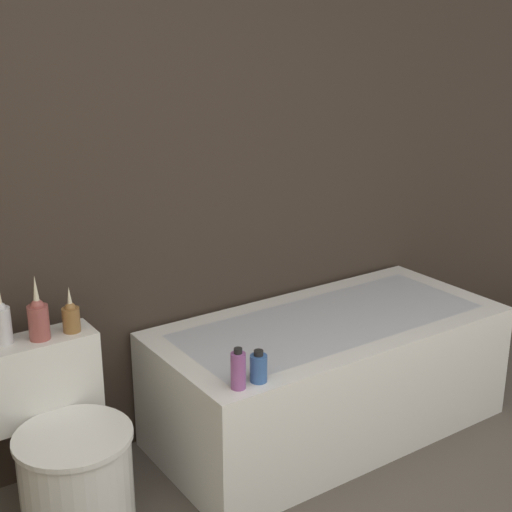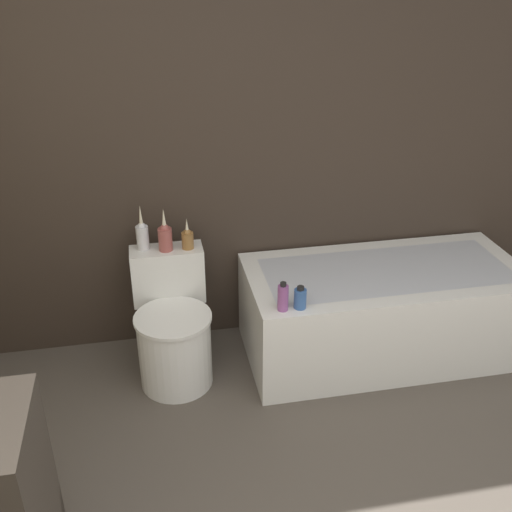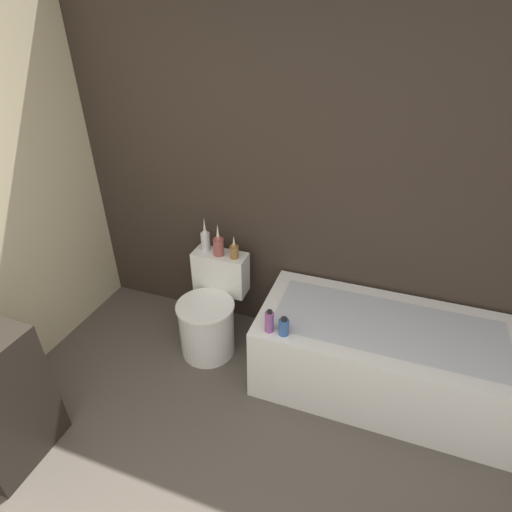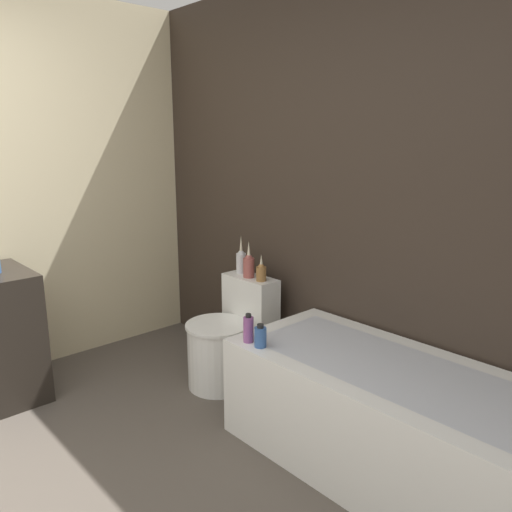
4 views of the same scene
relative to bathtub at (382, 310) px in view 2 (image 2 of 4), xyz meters
name	(u,v)px [view 2 (image 2 of 4)]	position (x,y,z in m)	size (l,w,h in m)	color
wall_back_tiled	(247,130)	(-0.74, 0.43, 1.02)	(6.40, 0.06, 2.60)	#332821
bathtub	(382,310)	(0.00, 0.00, 0.00)	(1.62, 0.76, 0.55)	white
toilet	(173,330)	(-1.25, 0.00, 0.02)	(0.43, 0.59, 0.71)	white
vase_gold	(142,235)	(-1.37, 0.24, 0.51)	(0.07, 0.07, 0.26)	silver
vase_silver	(165,236)	(-1.25, 0.20, 0.51)	(0.08, 0.08, 0.25)	#994C47
vase_bronze	(188,238)	(-1.12, 0.20, 0.49)	(0.07, 0.07, 0.18)	olive
shampoo_bottle_tall	(283,297)	(-0.69, -0.30, 0.35)	(0.06, 0.06, 0.16)	#8C4C8C
shampoo_bottle_short	(300,298)	(-0.60, -0.30, 0.33)	(0.07, 0.07, 0.13)	#335999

